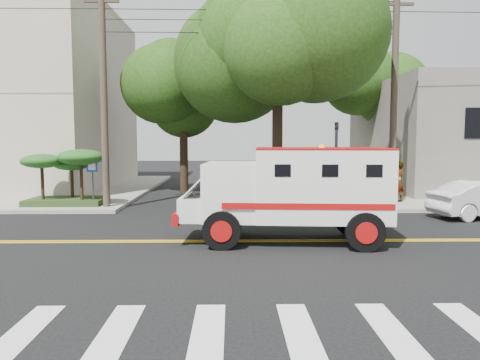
{
  "coord_description": "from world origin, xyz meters",
  "views": [
    {
      "loc": [
        -0.44,
        -13.23,
        2.93
      ],
      "look_at": [
        -0.16,
        1.88,
        1.6
      ],
      "focal_mm": 35.0,
      "sensor_mm": 36.0,
      "label": 1
    }
  ],
  "objects": [
    {
      "name": "ground",
      "position": [
        0.0,
        0.0,
        0.0
      ],
      "size": [
        100.0,
        100.0,
        0.0
      ],
      "primitive_type": "plane",
      "color": "black",
      "rests_on": "ground"
    },
    {
      "name": "sidewalk_ne",
      "position": [
        13.5,
        13.5,
        0.07
      ],
      "size": [
        17.0,
        17.0,
        0.15
      ],
      "primitive_type": "cube",
      "color": "gray",
      "rests_on": "ground"
    },
    {
      "name": "sidewalk_nw",
      "position": [
        -13.5,
        13.5,
        0.07
      ],
      "size": [
        17.0,
        17.0,
        0.15
      ],
      "primitive_type": "cube",
      "color": "gray",
      "rests_on": "ground"
    },
    {
      "name": "utility_pole_left",
      "position": [
        -5.6,
        6.0,
        4.5
      ],
      "size": [
        0.28,
        0.28,
        9.0
      ],
      "primitive_type": "cylinder",
      "color": "#382D23",
      "rests_on": "ground"
    },
    {
      "name": "utility_pole_right",
      "position": [
        6.3,
        6.2,
        4.5
      ],
      "size": [
        0.28,
        0.28,
        9.0
      ],
      "primitive_type": "cylinder",
      "color": "#382D23",
      "rests_on": "ground"
    },
    {
      "name": "tree_main",
      "position": [
        1.94,
        6.21,
        7.2
      ],
      "size": [
        6.08,
        5.7,
        9.85
      ],
      "color": "black",
      "rests_on": "ground"
    },
    {
      "name": "tree_left",
      "position": [
        -2.68,
        11.79,
        5.73
      ],
      "size": [
        4.48,
        4.2,
        7.7
      ],
      "color": "black",
      "rests_on": "ground"
    },
    {
      "name": "tree_right",
      "position": [
        8.84,
        15.77,
        6.09
      ],
      "size": [
        4.8,
        4.5,
        8.2
      ],
      "color": "black",
      "rests_on": "ground"
    },
    {
      "name": "traffic_signal",
      "position": [
        3.8,
        5.6,
        2.23
      ],
      "size": [
        0.15,
        0.18,
        3.6
      ],
      "color": "#3F3F42",
      "rests_on": "ground"
    },
    {
      "name": "accessibility_sign",
      "position": [
        -6.2,
        6.17,
        1.37
      ],
      "size": [
        0.45,
        0.1,
        2.02
      ],
      "color": "#3F3F42",
      "rests_on": "ground"
    },
    {
      "name": "palm_planter",
      "position": [
        -7.44,
        6.62,
        1.65
      ],
      "size": [
        3.52,
        2.63,
        2.36
      ],
      "color": "#1E3314",
      "rests_on": "sidewalk_nw"
    },
    {
      "name": "armored_truck",
      "position": [
        1.33,
        -0.11,
        1.53
      ],
      "size": [
        6.04,
        2.74,
        2.68
      ],
      "rotation": [
        0.0,
        0.0,
        -0.07
      ],
      "color": "silver",
      "rests_on": "ground"
    },
    {
      "name": "pedestrian_a",
      "position": [
        6.9,
        7.1,
        1.05
      ],
      "size": [
        0.78,
        0.72,
        1.79
      ],
      "primitive_type": "imported",
      "rotation": [
        0.0,
        0.0,
        3.75
      ],
      "color": "gray",
      "rests_on": "sidewalk_ne"
    },
    {
      "name": "pedestrian_b",
      "position": [
        5.5,
        5.5,
        0.93
      ],
      "size": [
        0.8,
        0.65,
        1.55
      ],
      "primitive_type": "imported",
      "rotation": [
        0.0,
        0.0,
        3.23
      ],
      "color": "gray",
      "rests_on": "sidewalk_ne"
    }
  ]
}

